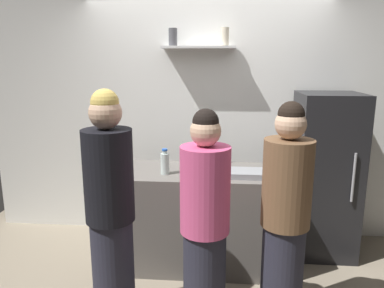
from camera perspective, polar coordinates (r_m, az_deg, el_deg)
name	(u,v)px	position (r m, az deg, el deg)	size (l,w,h in m)	color
back_wall_assembly	(207,117)	(4.00, 2.30, 4.24)	(4.80, 0.32, 2.60)	white
refrigerator	(325,175)	(3.86, 19.87, -4.52)	(0.58, 0.64, 1.60)	black
counter	(192,217)	(3.53, 0.00, -11.26)	(1.67, 0.68, 0.91)	#66605B
baking_pan	(244,173)	(3.24, 8.07, -4.51)	(0.34, 0.24, 0.05)	gray
utensil_holder	(186,158)	(3.61, -0.88, -2.14)	(0.11, 0.11, 0.22)	#B2B2B7
wine_bottle_green_glass	(214,152)	(3.55, 3.48, -1.27)	(0.07, 0.07, 0.32)	#19471E
wine_bottle_pale_glass	(205,164)	(3.11, 2.05, -3.10)	(0.08, 0.08, 0.34)	#B2BFB2
water_bottle_plastic	(165,163)	(3.26, -4.21, -2.94)	(0.08, 0.08, 0.23)	silver
person_brown_jacket	(285,220)	(2.70, 14.19, -11.32)	(0.34, 0.34, 1.64)	#262633
person_blonde	(111,213)	(2.67, -12.50, -10.44)	(0.34, 0.34, 1.72)	#262633
person_pink_top	(205,226)	(2.59, 1.99, -12.62)	(0.34, 0.34, 1.60)	#262633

